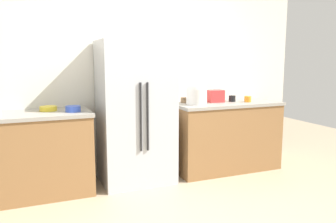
# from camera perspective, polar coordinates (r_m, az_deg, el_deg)

# --- Properties ---
(kitchen_back_panel) EXTENTS (4.84, 0.10, 2.98)m
(kitchen_back_panel) POSITION_cam_1_polar(r_m,az_deg,el_deg) (4.48, -5.96, 8.65)
(kitchen_back_panel) COLOR silver
(kitchen_back_panel) RESTS_ON ground_plane
(counter_left) EXTENTS (1.36, 0.68, 0.92)m
(counter_left) POSITION_cam_1_polar(r_m,az_deg,el_deg) (4.05, -22.28, -6.68)
(counter_left) COLOR olive
(counter_left) RESTS_ON ground_plane
(counter_right) EXTENTS (1.45, 0.68, 0.92)m
(counter_right) POSITION_cam_1_polar(r_m,az_deg,el_deg) (4.72, 9.47, -3.98)
(counter_right) COLOR olive
(counter_right) RESTS_ON ground_plane
(refrigerator) EXTENTS (0.85, 0.68, 1.71)m
(refrigerator) POSITION_cam_1_polar(r_m,az_deg,el_deg) (4.12, -5.45, -0.18)
(refrigerator) COLOR #B7BABF
(refrigerator) RESTS_ON ground_plane
(toaster) EXTENTS (0.21, 0.15, 0.16)m
(toaster) POSITION_cam_1_polar(r_m,az_deg,el_deg) (4.61, 7.92, 2.56)
(toaster) COLOR red
(toaster) RESTS_ON counter_right
(rice_cooker) EXTENTS (0.26, 0.26, 0.32)m
(rice_cooker) POSITION_cam_1_polar(r_m,az_deg,el_deg) (4.34, 4.80, 3.16)
(rice_cooker) COLOR silver
(rice_cooker) RESTS_ON counter_right
(cup_a) EXTENTS (0.09, 0.09, 0.08)m
(cup_a) POSITION_cam_1_polar(r_m,az_deg,el_deg) (4.71, 13.18, 2.04)
(cup_a) COLOR orange
(cup_a) RESTS_ON counter_right
(cup_b) EXTENTS (0.09, 0.09, 0.07)m
(cup_b) POSITION_cam_1_polar(r_m,az_deg,el_deg) (4.52, 2.71, 1.94)
(cup_b) COLOR brown
(cup_b) RESTS_ON counter_right
(cup_c) EXTENTS (0.09, 0.09, 0.08)m
(cup_c) POSITION_cam_1_polar(r_m,az_deg,el_deg) (4.71, 10.66, 2.14)
(cup_c) COLOR black
(cup_c) RESTS_ON counter_right
(bowl_a) EXTENTS (0.16, 0.16, 0.06)m
(bowl_a) POSITION_cam_1_polar(r_m,az_deg,el_deg) (3.89, -15.59, 0.43)
(bowl_a) COLOR blue
(bowl_a) RESTS_ON counter_left
(bowl_c) EXTENTS (0.19, 0.19, 0.05)m
(bowl_c) POSITION_cam_1_polar(r_m,az_deg,el_deg) (4.04, -19.37, 0.47)
(bowl_c) COLOR yellow
(bowl_c) RESTS_ON counter_left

